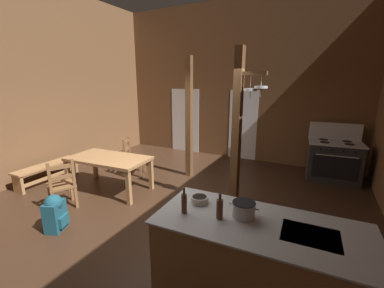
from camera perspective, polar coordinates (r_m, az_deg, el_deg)
name	(u,v)px	position (r m, az deg, el deg)	size (l,w,h in m)	color
ground_plane	(164,212)	(4.81, -6.30, -15.20)	(7.91, 8.31, 0.10)	#382316
wall_back	(234,83)	(7.67, 9.50, 13.63)	(7.91, 0.14, 4.51)	brown
wall_left	(27,83)	(6.91, -33.50, 11.50)	(0.14, 8.31, 4.51)	brown
glazed_door_back_left	(185,121)	(8.34, -1.57, 5.34)	(1.00, 0.01, 2.05)	white
glazed_panel_back_right	(243,125)	(7.61, 11.51, 4.21)	(0.84, 0.01, 2.05)	white
kitchen_island	(257,261)	(3.01, 14.56, -24.34)	(2.19, 1.03, 0.89)	#9E7044
stove_range	(333,160)	(6.80, 29.52, -3.25)	(1.20, 0.90, 1.32)	#292929
support_post_with_pot_rack	(238,127)	(4.44, 10.48, 3.77)	(0.57, 0.25, 2.86)	brown
support_post_center	(189,119)	(5.99, -0.67, 5.80)	(0.14, 0.14, 2.86)	brown
dining_table	(109,161)	(5.59, -18.47, -3.76)	(1.75, 1.01, 0.74)	#9E7044
ladderback_chair_near_window	(62,185)	(5.21, -27.55, -8.33)	(0.59, 0.59, 0.95)	brown
ladderback_chair_by_post	(133,157)	(6.43, -13.40, -2.97)	(0.58, 0.58, 0.95)	brown
bench_along_left_wall	(47,170)	(6.71, -30.09, -5.13)	(0.39, 1.46, 0.44)	#9E7044
backpack	(55,212)	(4.59, -28.82, -13.38)	(0.37, 0.38, 0.60)	#194756
stockpot_on_counter	(244,209)	(2.79, 11.72, -14.41)	(0.32, 0.25, 0.17)	silver
mixing_bowl_on_counter	(200,199)	(3.06, 1.73, -12.49)	(0.21, 0.21, 0.08)	silver
bottle_tall_on_counter	(220,209)	(2.72, 6.33, -14.41)	(0.07, 0.07, 0.28)	#56331E
bottle_short_on_counter	(184,203)	(2.81, -1.81, -13.26)	(0.06, 0.06, 0.29)	#56331E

